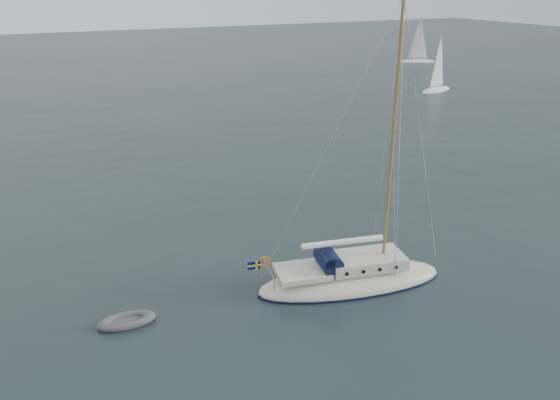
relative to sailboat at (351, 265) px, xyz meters
name	(u,v)px	position (x,y,z in m)	size (l,w,h in m)	color
ground	(286,266)	(-1.97, 2.99, -1.04)	(300.00, 300.00, 0.00)	black
sailboat	(351,265)	(0.00, 0.00, 0.00)	(9.69, 2.90, 13.80)	beige
dinghy	(127,321)	(-10.44, 1.45, -0.89)	(2.50, 1.13, 0.36)	#4F4E53
distant_yacht_b	(419,41)	(53.10, 59.92, 2.64)	(6.51, 3.47, 8.62)	white
distant_yacht_c	(439,65)	(37.59, 37.08, 2.41)	(6.11, 3.26, 8.09)	white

